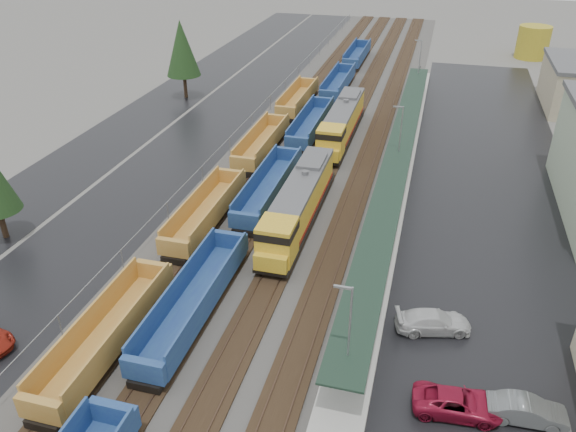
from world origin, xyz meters
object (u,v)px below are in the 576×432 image
locomotive_lead (298,205)px  parked_car_east_e (527,411)px  well_string_blue (269,188)px  well_string_yellow (165,263)px  locomotive_trail (342,123)px  storage_tank (533,42)px  parked_car_east_c (433,322)px  parked_car_east_b (457,403)px

locomotive_lead → parked_car_east_e: 24.69m
well_string_blue → well_string_yellow: bearing=-105.5°
locomotive_lead → parked_car_east_e: size_ratio=4.20×
locomotive_trail → storage_tank: size_ratio=3.28×
well_string_yellow → parked_car_east_e: bearing=-16.0°
storage_tank → parked_car_east_c: bearing=-99.8°
parked_car_east_e → well_string_yellow: bearing=70.9°
parked_car_east_b → parked_car_east_c: parked_car_east_c is taller
well_string_yellow → parked_car_east_b: size_ratio=19.24×
storage_tank → well_string_yellow: bearing=-113.2°
locomotive_lead → well_string_yellow: locomotive_lead is taller
well_string_yellow → parked_car_east_c: size_ratio=19.15×
locomotive_trail → well_string_yellow: bearing=-104.5°
locomotive_trail → storage_tank: 55.14m
locomotive_lead → parked_car_east_c: size_ratio=3.67×
well_string_blue → storage_tank: 71.75m
locomotive_lead → parked_car_east_b: size_ratio=3.69×
locomotive_trail → well_string_yellow: locomotive_trail is taller
parked_car_east_b → parked_car_east_c: size_ratio=1.00×
locomotive_lead → parked_car_east_b: locomotive_lead is taller
well_string_blue → parked_car_east_b: size_ratio=24.42×
locomotive_trail → well_string_yellow: size_ratio=0.19×
locomotive_lead → parked_car_east_e: bearing=-44.5°
well_string_yellow → storage_tank: bearing=66.8°
well_string_blue → parked_car_east_c: 22.33m
locomotive_trail → well_string_blue: bearing=-103.6°
locomotive_trail → storage_tank: bearing=61.8°
parked_car_east_e → parked_car_east_b: bearing=93.2°
well_string_blue → parked_car_east_b: well_string_blue is taller
well_string_yellow → parked_car_east_c: (20.20, -0.97, -0.48)m
well_string_yellow → parked_car_east_c: bearing=-2.8°
storage_tank → locomotive_lead: bearing=-110.6°
locomotive_lead → well_string_blue: 6.08m
well_string_yellow → storage_tank: storage_tank is taller
locomotive_trail → parked_car_east_c: bearing=-69.1°
parked_car_east_e → parked_car_east_c: bearing=37.2°
parked_car_east_e → locomotive_lead: bearing=42.5°
parked_car_east_c → parked_car_east_e: parked_car_east_c is taller
parked_car_east_b → well_string_yellow: bearing=66.3°
well_string_blue → storage_tank: (30.09, 65.11, 1.62)m
locomotive_trail → storage_tank: storage_tank is taller
locomotive_trail → storage_tank: (26.09, 48.58, 0.57)m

